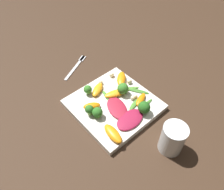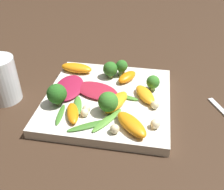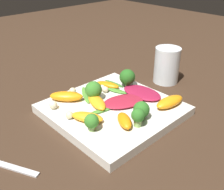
{
  "view_description": "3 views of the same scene",
  "coord_description": "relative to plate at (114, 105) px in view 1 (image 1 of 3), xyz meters",
  "views": [
    {
      "loc": [
        0.36,
        -0.33,
        0.6
      ],
      "look_at": [
        -0.02,
        0.01,
        0.05
      ],
      "focal_mm": 35.0,
      "sensor_mm": 36.0,
      "label": 1
    },
    {
      "loc": [
        -0.09,
        0.45,
        0.36
      ],
      "look_at": [
        -0.01,
        0.02,
        0.04
      ],
      "focal_mm": 42.0,
      "sensor_mm": 36.0,
      "label": 2
    },
    {
      "loc": [
        -0.36,
        -0.37,
        0.33
      ],
      "look_at": [
        0.01,
        0.01,
        0.04
      ],
      "focal_mm": 42.0,
      "sensor_mm": 36.0,
      "label": 3
    }
  ],
  "objects": [
    {
      "name": "ground_plane",
      "position": [
        0.0,
        0.0,
        -0.01
      ],
      "size": [
        2.4,
        2.4,
        0.0
      ],
      "primitive_type": "plane",
      "color": "#382619"
    },
    {
      "name": "broccoli_floret_2",
      "position": [
        0.1,
        0.05,
        0.04
      ],
      "size": [
        0.04,
        0.04,
        0.05
      ],
      "color": "#84AD5B",
      "rests_on": "plate"
    },
    {
      "name": "macadamia_nut_2",
      "position": [
        -0.1,
        0.03,
        0.02
      ],
      "size": [
        0.02,
        0.02,
        0.02
      ],
      "color": "beige",
      "rests_on": "plate"
    },
    {
      "name": "radicchio_leaf_1",
      "position": [
        0.03,
        -0.01,
        0.02
      ],
      "size": [
        0.12,
        0.09,
        0.01
      ],
      "color": "maroon",
      "rests_on": "plate"
    },
    {
      "name": "arugula_sprig_2",
      "position": [
        -0.04,
        -0.0,
        0.01
      ],
      "size": [
        0.06,
        0.03,
        0.01
      ],
      "color": "#47842D",
      "rests_on": "plate"
    },
    {
      "name": "arugula_sprig_4",
      "position": [
        -0.01,
        0.08,
        0.01
      ],
      "size": [
        0.06,
        0.08,
        0.01
      ],
      "color": "#518E33",
      "rests_on": "plate"
    },
    {
      "name": "broccoli_floret_0",
      "position": [
        0.01,
        -0.08,
        0.03
      ],
      "size": [
        0.03,
        0.03,
        0.04
      ],
      "color": "#7A9E51",
      "rests_on": "plate"
    },
    {
      "name": "broccoli_floret_1",
      "position": [
        -0.02,
        -0.09,
        0.03
      ],
      "size": [
        0.03,
        0.03,
        0.04
      ],
      "color": "#84AD5B",
      "rests_on": "plate"
    },
    {
      "name": "macadamia_nut_3",
      "position": [
        0.03,
        0.06,
        0.02
      ],
      "size": [
        0.02,
        0.02,
        0.02
      ],
      "color": "beige",
      "rests_on": "plate"
    },
    {
      "name": "plate",
      "position": [
        0.0,
        0.0,
        0.0
      ],
      "size": [
        0.27,
        0.27,
        0.02
      ],
      "color": "silver",
      "rests_on": "ground_plane"
    },
    {
      "name": "orange_segment_1",
      "position": [
        -0.02,
        0.03,
        0.02
      ],
      "size": [
        0.06,
        0.09,
        0.02
      ],
      "color": "orange",
      "rests_on": "plate"
    },
    {
      "name": "macadamia_nut_1",
      "position": [
        0.03,
        0.07,
        0.02
      ],
      "size": [
        0.02,
        0.02,
        0.02
      ],
      "color": "beige",
      "rests_on": "plate"
    },
    {
      "name": "orange_segment_4",
      "position": [
        -0.06,
        0.09,
        0.02
      ],
      "size": [
        0.08,
        0.08,
        0.02
      ],
      "color": "orange",
      "rests_on": "plate"
    },
    {
      "name": "drinking_glass",
      "position": [
        0.23,
        0.02,
        0.04
      ],
      "size": [
        0.07,
        0.07,
        0.1
      ],
      "color": "white",
      "rests_on": "ground_plane"
    },
    {
      "name": "fork",
      "position": [
        -0.27,
        0.04,
        -0.01
      ],
      "size": [
        0.09,
        0.15,
        0.01
      ],
      "color": "silver",
      "rests_on": "ground_plane"
    },
    {
      "name": "arugula_sprig_1",
      "position": [
        0.08,
        0.08,
        0.01
      ],
      "size": [
        0.02,
        0.06,
        0.0
      ],
      "color": "#3D7528",
      "rests_on": "plate"
    },
    {
      "name": "orange_segment_3",
      "position": [
        0.06,
        0.08,
        0.02
      ],
      "size": [
        0.04,
        0.07,
        0.01
      ],
      "color": "orange",
      "rests_on": "plate"
    },
    {
      "name": "orange_segment_5",
      "position": [
        -0.08,
        -0.01,
        0.02
      ],
      "size": [
        0.06,
        0.07,
        0.02
      ],
      "color": "orange",
      "rests_on": "plate"
    },
    {
      "name": "arugula_sprig_3",
      "position": [
        0.05,
        0.05,
        0.01
      ],
      "size": [
        0.03,
        0.06,
        0.01
      ],
      "color": "#47842D",
      "rests_on": "plate"
    },
    {
      "name": "radicchio_leaf_0",
      "position": [
        0.09,
        -0.01,
        0.02
      ],
      "size": [
        0.07,
        0.11,
        0.01
      ],
      "color": "maroon",
      "rests_on": "plate"
    },
    {
      "name": "arugula_sprig_0",
      "position": [
        0.02,
        0.1,
        0.01
      ],
      "size": [
        0.08,
        0.06,
        0.0
      ],
      "color": "#3D7528",
      "rests_on": "plate"
    },
    {
      "name": "macadamia_nut_4",
      "position": [
        -0.11,
        0.08,
        0.02
      ],
      "size": [
        0.02,
        0.02,
        0.02
      ],
      "color": "beige",
      "rests_on": "plate"
    },
    {
      "name": "orange_segment_2",
      "position": [
        0.09,
        -0.09,
        0.02
      ],
      "size": [
        0.08,
        0.04,
        0.02
      ],
      "color": "orange",
      "rests_on": "plate"
    },
    {
      "name": "broccoli_floret_3",
      "position": [
        -0.01,
        0.05,
        0.04
      ],
      "size": [
        0.04,
        0.04,
        0.05
      ],
      "color": "#84AD5B",
      "rests_on": "plate"
    },
    {
      "name": "macadamia_nut_0",
      "position": [
        -0.03,
        0.11,
        0.02
      ],
      "size": [
        0.02,
        0.02,
        0.02
      ],
      "color": "beige",
      "rests_on": "plate"
    },
    {
      "name": "orange_segment_0",
      "position": [
        -0.03,
        -0.07,
        0.02
      ],
      "size": [
        0.05,
        0.06,
        0.02
      ],
      "color": "orange",
      "rests_on": "plate"
    },
    {
      "name": "broccoli_floret_4",
      "position": [
        -0.09,
        -0.04,
        0.03
      ],
      "size": [
        0.03,
        0.03,
        0.04
      ],
      "color": "#7A9E51",
      "rests_on": "plate"
    }
  ]
}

